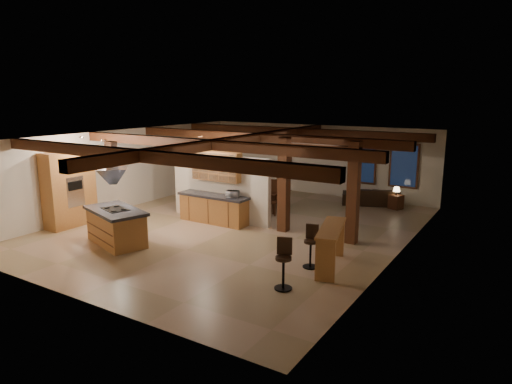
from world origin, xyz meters
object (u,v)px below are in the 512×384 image
at_px(dining_table, 260,199).
at_px(sofa, 371,196).
at_px(bar_counter, 331,240).
at_px(kitchen_island, 116,226).

height_order(dining_table, sofa, dining_table).
bearing_deg(dining_table, bar_counter, -37.46).
relative_size(kitchen_island, sofa, 1.05).
xyz_separation_m(kitchen_island, sofa, (4.63, 8.37, -0.19)).
bearing_deg(bar_counter, kitchen_island, -165.64).
distance_m(dining_table, bar_counter, 6.17).
distance_m(dining_table, sofa, 4.32).
relative_size(sofa, bar_counter, 1.07).
relative_size(dining_table, bar_counter, 1.00).
height_order(sofa, bar_counter, bar_counter).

